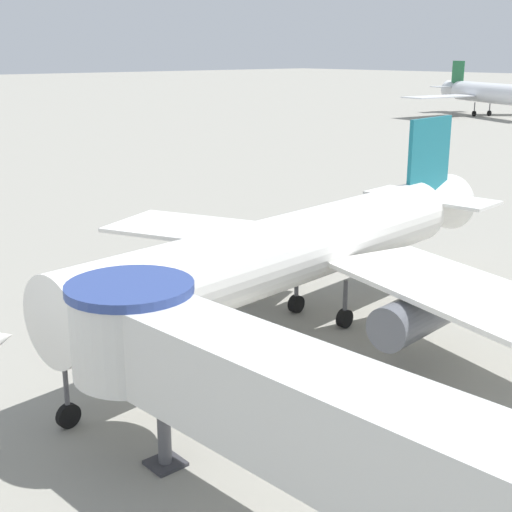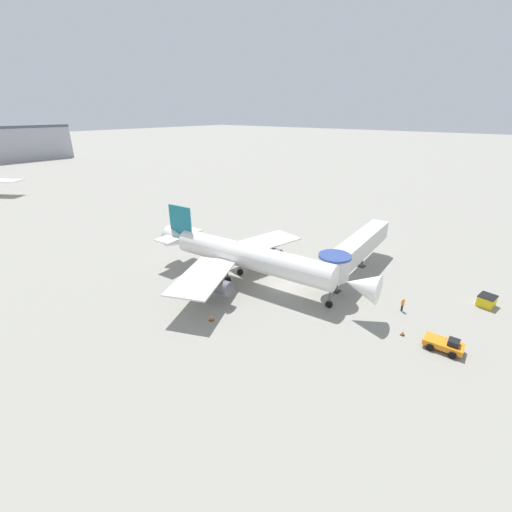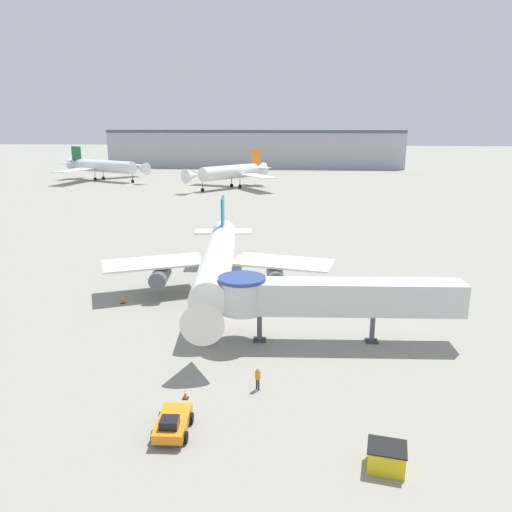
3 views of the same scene
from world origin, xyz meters
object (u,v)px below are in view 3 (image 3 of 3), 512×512
at_px(traffic_cone_near_nose, 185,394).
at_px(traffic_cone_port_wing, 123,300).
at_px(main_airplane, 217,262).
at_px(jet_bridge, 324,296).
at_px(service_container_yellow, 386,457).
at_px(background_jet_green_tail, 103,166).
at_px(pushback_tug_orange, 172,423).
at_px(background_jet_orange_tail, 231,172).
at_px(ground_crew_marshaller, 258,377).

bearing_deg(traffic_cone_near_nose, traffic_cone_port_wing, 121.38).
bearing_deg(main_airplane, jet_bridge, -49.73).
relative_size(jet_bridge, service_container_yellow, 8.75).
bearing_deg(background_jet_green_tail, traffic_cone_near_nose, -130.35).
height_order(pushback_tug_orange, background_jet_orange_tail, background_jet_orange_tail).
bearing_deg(service_container_yellow, background_jet_orange_tail, 102.11).
bearing_deg(ground_crew_marshaller, main_airplane, 138.09).
height_order(pushback_tug_orange, background_jet_green_tail, background_jet_green_tail).
distance_m(main_airplane, jet_bridge, 15.29).
bearing_deg(background_jet_orange_tail, service_container_yellow, -39.14).
bearing_deg(traffic_cone_port_wing, service_container_yellow, -45.43).
height_order(main_airplane, traffic_cone_near_nose, main_airplane).
height_order(main_airplane, background_jet_orange_tail, background_jet_orange_tail).
distance_m(jet_bridge, traffic_cone_port_wing, 22.52).
distance_m(ground_crew_marshaller, background_jet_green_tail, 144.68).
bearing_deg(pushback_tug_orange, jet_bridge, 53.39).
relative_size(main_airplane, background_jet_green_tail, 0.96).
xyz_separation_m(main_airplane, background_jet_green_tail, (-57.14, 110.70, 0.84)).
bearing_deg(jet_bridge, background_jet_orange_tail, 98.70).
relative_size(traffic_cone_near_nose, ground_crew_marshaller, 0.40).
bearing_deg(traffic_cone_near_nose, main_airplane, 93.40).
height_order(service_container_yellow, ground_crew_marshaller, ground_crew_marshaller).
distance_m(main_airplane, traffic_cone_near_nose, 21.35).
height_order(main_airplane, jet_bridge, main_airplane).
height_order(ground_crew_marshaller, background_jet_green_tail, background_jet_green_tail).
bearing_deg(background_jet_orange_tail, main_airplane, -43.98).
xyz_separation_m(main_airplane, traffic_cone_port_wing, (-9.79, -2.91, -3.58)).
bearing_deg(traffic_cone_near_nose, ground_crew_marshaller, 18.71).
distance_m(traffic_cone_near_nose, ground_crew_marshaller, 5.22).
xyz_separation_m(main_airplane, jet_bridge, (11.05, -10.57, 0.20)).
bearing_deg(traffic_cone_near_nose, pushback_tug_orange, -87.98).
bearing_deg(traffic_cone_port_wing, traffic_cone_near_nose, -58.62).
xyz_separation_m(jet_bridge, ground_crew_marshaller, (-4.90, -8.78, -3.16)).
bearing_deg(traffic_cone_port_wing, background_jet_green_tail, 112.63).
bearing_deg(main_airplane, service_container_yellow, -68.66).
bearing_deg(pushback_tug_orange, background_jet_orange_tail, 93.58).
bearing_deg(jet_bridge, main_airplane, 132.58).
xyz_separation_m(jet_bridge, traffic_cone_port_wing, (-20.84, 7.65, -3.78)).
xyz_separation_m(service_container_yellow, traffic_cone_port_wing, (-23.79, 24.15, -0.31)).
distance_m(jet_bridge, ground_crew_marshaller, 10.54).
relative_size(traffic_cone_near_nose, background_jet_green_tail, 0.02).
height_order(jet_bridge, service_container_yellow, jet_bridge).
height_order(background_jet_orange_tail, background_jet_green_tail, background_jet_orange_tail).
relative_size(main_airplane, jet_bridge, 1.56).
bearing_deg(jet_bridge, service_container_yellow, -83.56).
relative_size(jet_bridge, background_jet_green_tail, 0.62).
bearing_deg(pushback_tug_orange, traffic_cone_port_wing, 113.99).
bearing_deg(main_airplane, traffic_cone_port_wing, -169.45).
bearing_deg(service_container_yellow, main_airplane, 117.36).
height_order(pushback_tug_orange, traffic_cone_near_nose, pushback_tug_orange).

